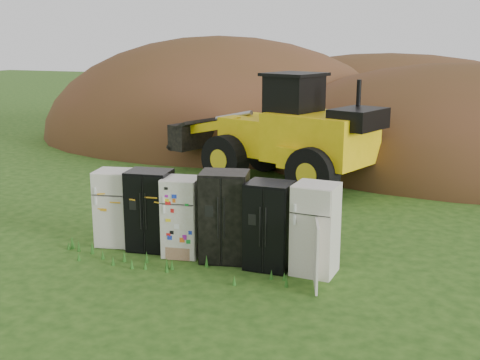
{
  "coord_description": "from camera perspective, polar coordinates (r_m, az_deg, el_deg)",
  "views": [
    {
      "loc": [
        5.11,
        -11.04,
        4.59
      ],
      "look_at": [
        -0.11,
        2.0,
        1.27
      ],
      "focal_mm": 45.0,
      "sensor_mm": 36.0,
      "label": 1
    }
  ],
  "objects": [
    {
      "name": "dirt_mound_back",
      "position": [
        30.18,
        13.74,
        4.19
      ],
      "size": [
        19.49,
        12.99,
        7.81
      ],
      "primitive_type": "ellipsoid",
      "color": "#4A3317",
      "rests_on": "ground"
    },
    {
      "name": "wheel_loader",
      "position": [
        19.62,
        2.94,
        5.05
      ],
      "size": [
        7.88,
        5.09,
        3.54
      ],
      "primitive_type": null,
      "rotation": [
        0.0,
        0.0,
        -0.31
      ],
      "color": "yellow",
      "rests_on": "ground"
    },
    {
      "name": "ground",
      "position": [
        13.0,
        -2.87,
        -7.37
      ],
      "size": [
        120.0,
        120.0,
        0.0
      ],
      "primitive_type": "plane",
      "color": "#204312",
      "rests_on": "ground"
    },
    {
      "name": "fridge_sticker",
      "position": [
        12.95,
        -5.52,
        -3.49
      ],
      "size": [
        0.88,
        0.83,
        1.71
      ],
      "primitive_type": null,
      "rotation": [
        0.0,
        0.0,
        0.18
      ],
      "color": "silver",
      "rests_on": "ground"
    },
    {
      "name": "dirt_mound_left",
      "position": [
        28.25,
        -1.97,
        3.96
      ],
      "size": [
        17.33,
        13.0,
        9.4
      ],
      "primitive_type": "ellipsoid",
      "color": "#4A3317",
      "rests_on": "ground"
    },
    {
      "name": "fridge_open_door",
      "position": [
        11.99,
        7.16,
        -4.64
      ],
      "size": [
        0.86,
        0.8,
        1.83
      ],
      "primitive_type": null,
      "rotation": [
        0.0,
        0.0,
        -0.04
      ],
      "color": "silver",
      "rests_on": "ground"
    },
    {
      "name": "fridge_black_right",
      "position": [
        12.19,
        2.78,
        -4.33
      ],
      "size": [
        0.91,
        0.76,
        1.79
      ],
      "primitive_type": null,
      "rotation": [
        0.0,
        0.0,
        0.02
      ],
      "color": "black",
      "rests_on": "ground"
    },
    {
      "name": "fridge_black_side",
      "position": [
        13.39,
        -8.52,
        -2.85
      ],
      "size": [
        1.03,
        0.87,
        1.78
      ],
      "primitive_type": null,
      "rotation": [
        0.0,
        0.0,
        0.16
      ],
      "color": "black",
      "rests_on": "ground"
    },
    {
      "name": "dirt_mound_right",
      "position": [
        24.17,
        20.37,
        1.53
      ],
      "size": [
        16.61,
        12.18,
        7.46
      ],
      "primitive_type": "ellipsoid",
      "color": "#4A3317",
      "rests_on": "ground"
    },
    {
      "name": "fridge_leftmost",
      "position": [
        13.87,
        -11.82,
        -2.57
      ],
      "size": [
        0.89,
        0.87,
        1.72
      ],
      "primitive_type": null,
      "rotation": [
        0.0,
        0.0,
        0.21
      ],
      "color": "silver",
      "rests_on": "ground"
    },
    {
      "name": "fridge_dark_mid",
      "position": [
        12.58,
        -1.48,
        -3.48
      ],
      "size": [
        1.14,
        1.0,
        1.91
      ],
      "primitive_type": null,
      "rotation": [
        0.0,
        0.0,
        0.24
      ],
      "color": "black",
      "rests_on": "ground"
    }
  ]
}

